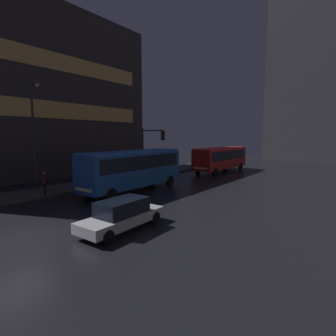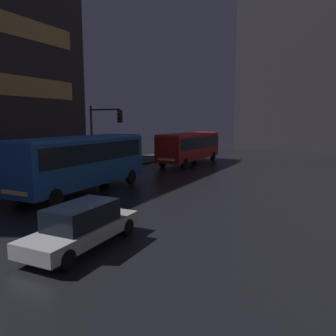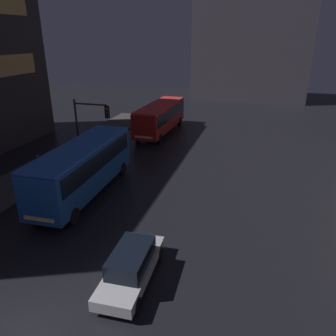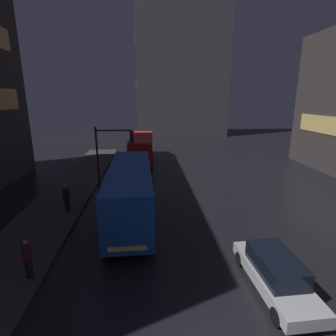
% 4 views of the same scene
% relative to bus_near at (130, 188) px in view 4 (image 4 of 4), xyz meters
% --- Properties ---
extents(sidewalk_left, '(4.00, 48.00, 0.15)m').
position_rel_bus_near_xyz_m(sidewalk_left, '(-5.46, -0.79, -2.05)').
color(sidewalk_left, '#3D3A38').
rests_on(sidewalk_left, ground).
extents(building_far_backdrop, '(18.07, 12.00, 29.32)m').
position_rel_bus_near_xyz_m(building_far_backdrop, '(8.15, 42.02, 12.54)').
color(building_far_backdrop, '#423D47').
rests_on(building_far_backdrop, ground).
extents(bus_near, '(2.86, 10.20, 3.45)m').
position_rel_bus_near_xyz_m(bus_near, '(0.00, 0.00, 0.00)').
color(bus_near, '#194793').
rests_on(bus_near, ground).
extents(bus_far, '(2.81, 10.26, 3.16)m').
position_rel_bus_near_xyz_m(bus_far, '(0.39, 15.71, -0.18)').
color(bus_far, '#AD1E19').
rests_on(bus_far, ground).
extents(car_taxi, '(1.89, 4.82, 1.54)m').
position_rel_bus_near_xyz_m(car_taxi, '(6.15, -6.97, -1.34)').
color(car_taxi, '#B7B7BC').
rests_on(car_taxi, ground).
extents(pedestrian_near, '(0.47, 0.47, 1.81)m').
position_rel_bus_near_xyz_m(pedestrian_near, '(-3.96, -5.71, -0.91)').
color(pedestrian_near, black).
rests_on(pedestrian_near, sidewalk_left).
extents(pedestrian_mid, '(0.52, 0.52, 1.81)m').
position_rel_bus_near_xyz_m(pedestrian_mid, '(-4.36, 1.15, -0.87)').
color(pedestrian_mid, black).
rests_on(pedestrian_mid, sidewalk_left).
extents(traffic_light_main, '(2.87, 0.35, 5.54)m').
position_rel_bus_near_xyz_m(traffic_light_main, '(-1.68, 4.07, 1.62)').
color(traffic_light_main, '#2D2D2D').
rests_on(traffic_light_main, ground).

